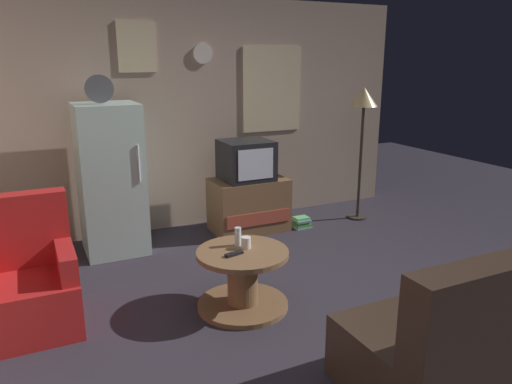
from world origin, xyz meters
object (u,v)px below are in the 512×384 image
object	(u,v)px
fridge	(111,179)
mug_ceramic_white	(246,243)
armchair	(26,283)
couch	(488,332)
tv_stand	(249,205)
wine_glass	(238,237)
crt_tv	(246,160)
standing_lamp	(364,108)
remote_control	(234,254)
coffee_table	(243,279)
book_stack	(301,222)

from	to	relation	value
fridge	mug_ceramic_white	bearing A→B (deg)	-65.52
armchair	couch	xyz separation A→B (m)	(2.50, -1.88, -0.03)
tv_stand	wine_glass	size ratio (longest dim) A/B	5.60
crt_tv	wine_glass	world-z (taller)	crt_tv
standing_lamp	remote_control	world-z (taller)	standing_lamp
fridge	remote_control	xyz separation A→B (m)	(0.60, -1.71, -0.27)
coffee_table	armchair	xyz separation A→B (m)	(-1.53, 0.43, 0.10)
tv_stand	couch	bearing A→B (deg)	-86.95
standing_lamp	book_stack	size ratio (longest dim) A/B	7.85
fridge	crt_tv	size ratio (longest dim) A/B	3.28
mug_ceramic_white	couch	world-z (taller)	couch
mug_ceramic_white	armchair	size ratio (longest dim) A/B	0.09
couch	mug_ceramic_white	bearing A→B (deg)	121.59
tv_stand	crt_tv	bearing A→B (deg)	-178.22
crt_tv	tv_stand	bearing A→B (deg)	1.78
fridge	armchair	distance (m)	1.55
book_stack	tv_stand	bearing A→B (deg)	162.30
fridge	standing_lamp	size ratio (longest dim) A/B	1.11
coffee_table	wine_glass	bearing A→B (deg)	82.95
remote_control	coffee_table	bearing A→B (deg)	16.40
remote_control	couch	distance (m)	1.77
wine_glass	remote_control	xyz separation A→B (m)	(-0.11, -0.17, -0.06)
crt_tv	standing_lamp	world-z (taller)	standing_lamp
standing_lamp	coffee_table	distance (m)	2.87
wine_glass	armchair	xyz separation A→B (m)	(-1.54, 0.31, -0.21)
tv_stand	remote_control	bearing A→B (deg)	-118.19
crt_tv	standing_lamp	xyz separation A→B (m)	(1.44, -0.18, 0.54)
tv_stand	mug_ceramic_white	distance (m)	1.77
tv_stand	remote_control	distance (m)	1.91
coffee_table	book_stack	size ratio (longest dim) A/B	3.56
wine_glass	couch	world-z (taller)	couch
remote_control	couch	bearing A→B (deg)	-65.97
crt_tv	mug_ceramic_white	xyz separation A→B (m)	(-0.73, -1.58, -0.30)
fridge	tv_stand	bearing A→B (deg)	-1.35
mug_ceramic_white	armchair	bearing A→B (deg)	166.32
crt_tv	couch	distance (m)	3.13
crt_tv	fridge	bearing A→B (deg)	178.58
standing_lamp	book_stack	xyz separation A→B (m)	(-0.82, -0.01, -1.30)
coffee_table	wine_glass	world-z (taller)	wine_glass
book_stack	mug_ceramic_white	bearing A→B (deg)	-133.98
book_stack	remote_control	bearing A→B (deg)	-134.97
standing_lamp	couch	size ratio (longest dim) A/B	0.94
tv_stand	coffee_table	bearing A→B (deg)	-116.40
crt_tv	standing_lamp	bearing A→B (deg)	-7.11
standing_lamp	remote_control	distance (m)	2.88
crt_tv	coffee_table	size ratio (longest dim) A/B	0.75
standing_lamp	remote_control	size ratio (longest dim) A/B	10.60
coffee_table	armchair	bearing A→B (deg)	164.43
wine_glass	book_stack	distance (m)	1.97
coffee_table	remote_control	bearing A→B (deg)	-150.52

